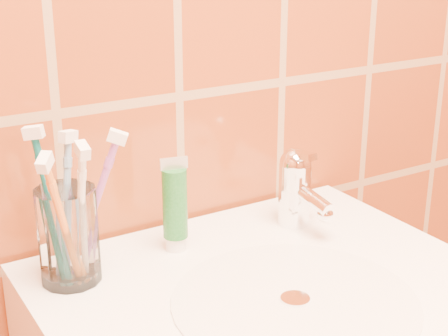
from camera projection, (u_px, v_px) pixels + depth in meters
glass_tumbler at (68, 236)px, 0.86m from camera, size 0.08×0.08×0.12m
toothpaste_tube at (175, 207)px, 0.94m from camera, size 0.04×0.03×0.14m
faucet at (297, 185)px, 1.01m from camera, size 0.05×0.11×0.12m
toothbrush_0 at (52, 209)px, 0.83m from camera, size 0.08×0.08×0.22m
toothbrush_1 at (94, 207)px, 0.86m from camera, size 0.15×0.13×0.21m
toothbrush_2 at (81, 216)px, 0.83m from camera, size 0.03×0.13×0.21m
toothbrush_3 at (67, 207)px, 0.86m from camera, size 0.08×0.07×0.20m
toothbrush_4 at (63, 224)px, 0.81m from camera, size 0.15×0.16×0.22m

